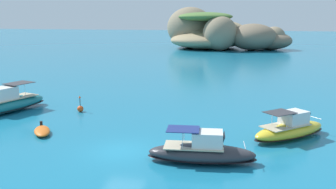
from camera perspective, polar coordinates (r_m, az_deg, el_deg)
The scene contains 8 objects.
ground_plane at distance 24.14m, azimuth -6.94°, elevation -8.57°, with size 400.00×400.00×0.00m, color #197093.
islet_large at distance 100.42m, azimuth 5.78°, elevation 9.33°, with size 26.67×25.17×10.72m.
islet_small at distance 97.15m, azimuth 13.90°, elevation 8.32°, with size 19.46×17.50×6.54m.
motorboat_yellow at distance 27.61m, azimuth 18.10°, elevation -5.03°, with size 6.05×5.72×2.01m.
motorboat_teal at distance 36.10m, azimuth -23.29°, elevation -1.28°, with size 4.78×8.11×2.44m.
motorboat_charcoal at distance 22.14m, azimuth 5.22°, elevation -8.68°, with size 6.52×2.46×2.00m.
dinghy_tender at distance 28.75m, azimuth -18.63°, elevation -5.28°, with size 2.31×2.79×0.58m.
channel_buoy at distance 34.26m, azimuth -13.21°, elevation -2.04°, with size 0.56×0.56×1.48m.
Camera 1 is at (7.31, -21.41, 8.41)m, focal length 40.02 mm.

